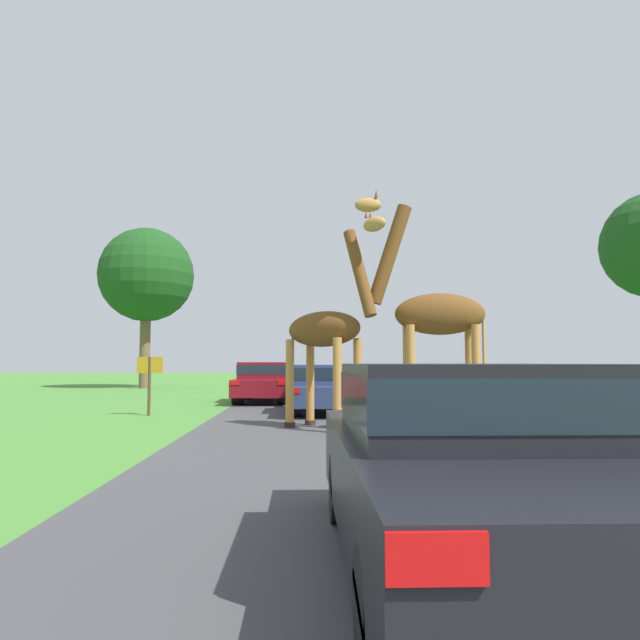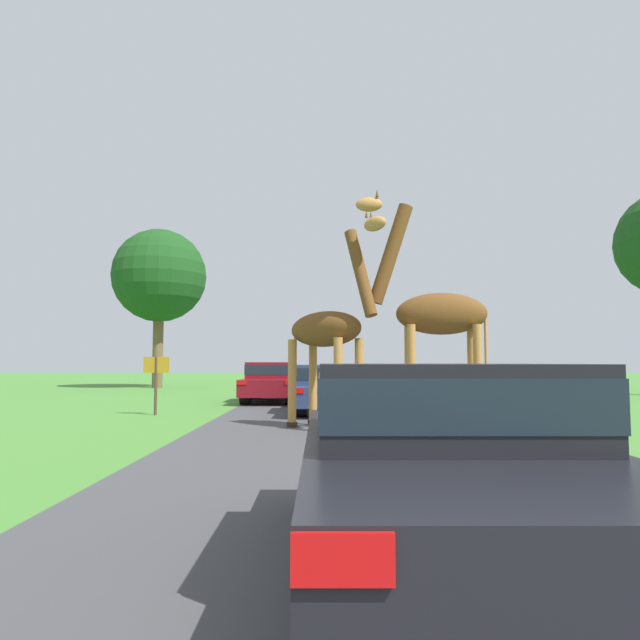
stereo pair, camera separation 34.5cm
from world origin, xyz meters
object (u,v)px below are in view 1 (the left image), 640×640
Objects in this scene: car_lead_maroon at (468,461)px; car_queue_left at (264,381)px; car_far_ahead at (354,377)px; tree_centre_back at (147,276)px; car_queue_right at (322,387)px; sign_post at (150,374)px; giraffe_companion at (432,316)px; giraffe_near_road at (327,333)px.

car_queue_left is at bearing 98.56° from car_lead_maroon.
car_queue_left reaches higher than car_far_ahead.
tree_centre_back reaches higher than car_far_ahead.
car_lead_maroon is at bearing -93.30° from car_far_ahead.
car_queue_left reaches higher than car_queue_right.
sign_post reaches higher than car_queue_right.
car_queue_left is (-2.56, 17.03, 0.01)m from car_lead_maroon.
sign_post is at bearing 114.33° from car_lead_maroon.
tree_centre_back reaches higher than giraffe_companion.
car_far_ahead is (2.01, 12.06, -0.01)m from car_queue_right.
sign_post is at bearing -117.14° from car_queue_left.
car_queue_left is 0.52× the size of tree_centre_back.
sign_post reaches higher than car_far_ahead.
giraffe_companion is 16.91m from car_far_ahead.
sign_post is at bearing -117.59° from car_far_ahead.
car_lead_maroon is 2.73× the size of sign_post.
car_queue_left is 8.49m from car_far_ahead.
car_queue_right is (-0.59, 12.47, -0.03)m from car_lead_maroon.
tree_centre_back reaches higher than car_lead_maroon.
car_far_ahead is at bearing 80.56° from car_queue_right.
giraffe_near_road is 8.54m from car_lead_maroon.
tree_centre_back is (-7.40, 11.19, 5.55)m from car_queue_left.
giraffe_near_road is at bearing 94.20° from car_lead_maroon.
tree_centre_back is 5.68× the size of sign_post.
car_lead_maroon is (-1.54, -7.70, -1.63)m from giraffe_companion.
car_queue_right is at bearing 27.68° from giraffe_companion.
car_queue_right is 0.89× the size of car_far_ahead.
car_queue_left is (-1.97, 4.56, 0.04)m from car_queue_right.
car_lead_maroon is 12.85m from sign_post.
giraffe_companion is at bearing 119.26° from giraffe_near_road.
car_lead_maroon reaches higher than car_far_ahead.
giraffe_near_road is at bearing -64.74° from tree_centre_back.
tree_centre_back is at bearing 123.47° from car_queue_left.
car_lead_maroon is at bearing -87.27° from car_queue_right.
tree_centre_back reaches higher than giraffe_near_road.
car_lead_maroon is 0.92× the size of car_queue_left.
car_queue_right is at bearing -59.26° from tree_centre_back.
car_queue_right is 4.97m from car_queue_left.
car_queue_right is at bearing 92.73° from car_lead_maroon.
tree_centre_back reaches higher than sign_post.
car_lead_maroon reaches higher than car_queue_right.
car_queue_right is at bearing 9.24° from sign_post.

